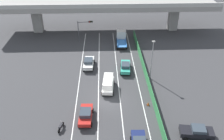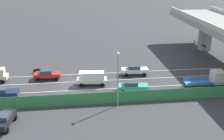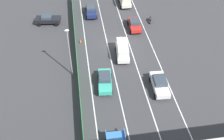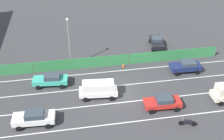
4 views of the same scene
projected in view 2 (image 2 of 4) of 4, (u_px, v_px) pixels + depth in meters
ground_plane at (73, 86)px, 45.94m from camera, size 300.00×300.00×0.00m
lane_line_left_edge at (99, 73)px, 51.29m from camera, size 0.14×44.89×0.01m
lane_line_mid_left at (100, 81)px, 48.08m from camera, size 0.14×44.89×0.01m
lane_line_mid_right at (102, 89)px, 44.86m from camera, size 0.14×44.89×0.01m
lane_line_right_edge at (105, 99)px, 41.64m from camera, size 0.14×44.89×0.01m
green_fence at (106, 98)px, 39.89m from camera, size 0.10×40.99×1.70m
car_sedan_red at (47, 74)px, 48.37m from camera, size 2.10×4.41×1.62m
car_van_white at (92, 78)px, 45.98m from camera, size 2.34×4.84×2.15m
car_hatchback_white at (134, 70)px, 50.28m from camera, size 2.18×4.62×1.72m
car_sedan_navy at (2, 93)px, 41.28m from camera, size 2.07×4.30×1.65m
car_taxi_teal at (132, 86)px, 43.59m from camera, size 2.27×4.63×1.65m
flatbed_truck_blue at (212, 79)px, 44.79m from camera, size 2.48×5.97×2.72m
motorcycle at (38, 70)px, 51.38m from camera, size 0.75×1.91×0.93m
parked_sedan_dark at (4, 119)px, 34.25m from camera, size 4.51×2.43×1.63m
traffic_light at (197, 50)px, 52.18m from camera, size 3.45×0.81×5.09m
street_lamp at (118, 74)px, 38.09m from camera, size 0.60×0.36×7.46m
traffic_cone at (62, 101)px, 40.12m from camera, size 0.47×0.47×0.63m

